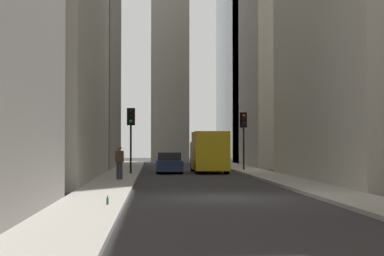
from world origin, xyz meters
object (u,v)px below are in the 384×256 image
object	(u,v)px
delivery_truck	(209,152)
discarded_bottle	(107,201)
traffic_light_far_junction	(244,127)
pedestrian	(120,161)
traffic_light_midblock	(131,125)
sedan_navy	(169,163)

from	to	relation	value
delivery_truck	discarded_bottle	world-z (taller)	delivery_truck
traffic_light_far_junction	pedestrian	bearing A→B (deg)	144.11
traffic_light_midblock	sedan_navy	bearing A→B (deg)	-36.89
delivery_truck	discarded_bottle	xyz separation A→B (m)	(-23.96, 5.28, -1.21)
delivery_truck	traffic_light_far_junction	world-z (taller)	traffic_light_far_junction
traffic_light_midblock	pedestrian	xyz separation A→B (m)	(-6.46, 0.36, -2.09)
discarded_bottle	delivery_truck	bearing A→B (deg)	-12.43
delivery_truck	pedestrian	size ratio (longest dim) A/B	3.67
delivery_truck	sedan_navy	xyz separation A→B (m)	(-0.59, 2.80, -0.80)
delivery_truck	traffic_light_far_junction	distance (m)	3.32
delivery_truck	sedan_navy	size ratio (longest dim) A/B	1.50
delivery_truck	discarded_bottle	distance (m)	24.56
sedan_navy	traffic_light_far_junction	world-z (taller)	traffic_light_far_junction
traffic_light_far_junction	discarded_bottle	world-z (taller)	traffic_light_far_junction
traffic_light_far_junction	discarded_bottle	xyz separation A→B (m)	(-25.03, 7.91, -2.94)
traffic_light_far_junction	pedestrian	size ratio (longest dim) A/B	2.36
traffic_light_midblock	delivery_truck	bearing A→B (deg)	-53.51
pedestrian	traffic_light_far_junction	bearing A→B (deg)	-35.89
sedan_navy	pedestrian	bearing A→B (deg)	163.73
pedestrian	discarded_bottle	bearing A→B (deg)	-178.41
sedan_navy	discarded_bottle	world-z (taller)	sedan_navy
pedestrian	discarded_bottle	world-z (taller)	pedestrian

